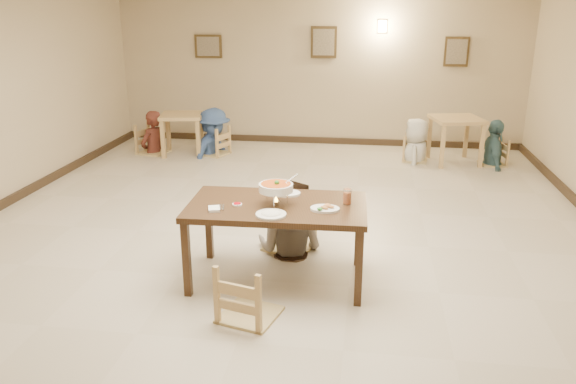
% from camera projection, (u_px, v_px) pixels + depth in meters
% --- Properties ---
extents(floor, '(10.00, 10.00, 0.00)m').
position_uv_depth(floor, '(279.00, 238.00, 6.80)').
color(floor, beige).
rests_on(floor, ground).
extents(wall_back, '(10.00, 0.00, 10.00)m').
position_uv_depth(wall_back, '(318.00, 68.00, 11.01)').
color(wall_back, '#C5B08F').
rests_on(wall_back, floor).
extents(baseboard_back, '(8.00, 0.06, 0.12)m').
position_uv_depth(baseboard_back, '(317.00, 140.00, 11.44)').
color(baseboard_back, '#332518').
rests_on(baseboard_back, floor).
extents(picture_a, '(0.55, 0.04, 0.45)m').
position_uv_depth(picture_a, '(208.00, 46.00, 11.14)').
color(picture_a, '#3E2E18').
rests_on(picture_a, wall_back).
extents(picture_b, '(0.50, 0.04, 0.60)m').
position_uv_depth(picture_b, '(324.00, 42.00, 10.80)').
color(picture_b, '#3E2E18').
rests_on(picture_b, wall_back).
extents(picture_c, '(0.45, 0.04, 0.55)m').
position_uv_depth(picture_c, '(457.00, 52.00, 10.51)').
color(picture_c, '#3E2E18').
rests_on(picture_c, wall_back).
extents(wall_sconce, '(0.16, 0.05, 0.22)m').
position_uv_depth(wall_sconce, '(382.00, 26.00, 10.56)').
color(wall_sconce, '#FFD88C').
rests_on(wall_sconce, wall_back).
extents(main_table, '(1.78, 1.04, 0.82)m').
position_uv_depth(main_table, '(277.00, 212.00, 5.56)').
color(main_table, '#3E2613').
rests_on(main_table, floor).
extents(chair_far, '(0.50, 0.50, 1.07)m').
position_uv_depth(chair_far, '(290.00, 205.00, 6.38)').
color(chair_far, tan).
rests_on(chair_far, floor).
extents(chair_near, '(0.49, 0.49, 1.05)m').
position_uv_depth(chair_near, '(249.00, 264.00, 4.94)').
color(chair_near, tan).
rests_on(chair_near, floor).
extents(main_diner, '(0.97, 0.84, 1.70)m').
position_uv_depth(main_diner, '(290.00, 180.00, 6.19)').
color(main_diner, gray).
rests_on(main_diner, floor).
extents(curry_warmer, '(0.38, 0.34, 0.30)m').
position_uv_depth(curry_warmer, '(276.00, 188.00, 5.46)').
color(curry_warmer, silver).
rests_on(curry_warmer, main_table).
extents(rice_plate_far, '(0.31, 0.31, 0.07)m').
position_uv_depth(rice_plate_far, '(286.00, 193.00, 5.82)').
color(rice_plate_far, white).
rests_on(rice_plate_far, main_table).
extents(rice_plate_near, '(0.29, 0.29, 0.07)m').
position_uv_depth(rice_plate_near, '(271.00, 214.00, 5.23)').
color(rice_plate_near, white).
rests_on(rice_plate_near, main_table).
extents(fried_plate, '(0.28, 0.28, 0.06)m').
position_uv_depth(fried_plate, '(325.00, 208.00, 5.37)').
color(fried_plate, white).
rests_on(fried_plate, main_table).
extents(chili_dish, '(0.10, 0.10, 0.02)m').
position_uv_depth(chili_dish, '(237.00, 204.00, 5.50)').
color(chili_dish, white).
rests_on(chili_dish, main_table).
extents(napkin_cutlery, '(0.17, 0.23, 0.03)m').
position_uv_depth(napkin_cutlery, '(214.00, 209.00, 5.37)').
color(napkin_cutlery, white).
rests_on(napkin_cutlery, main_table).
extents(drink_glass, '(0.08, 0.08, 0.16)m').
position_uv_depth(drink_glass, '(347.00, 197.00, 5.52)').
color(drink_glass, white).
rests_on(drink_glass, main_table).
extents(bg_table_left, '(0.89, 0.89, 0.76)m').
position_uv_depth(bg_table_left, '(182.00, 121.00, 10.46)').
color(bg_table_left, tan).
rests_on(bg_table_left, floor).
extents(bg_table_right, '(0.98, 0.98, 0.81)m').
position_uv_depth(bg_table_right, '(456.00, 125.00, 9.85)').
color(bg_table_right, tan).
rests_on(bg_table_right, floor).
extents(bg_chair_ll, '(0.50, 0.50, 1.06)m').
position_uv_depth(bg_chair_ll, '(152.00, 126.00, 10.53)').
color(bg_chair_ll, tan).
rests_on(bg_chair_ll, floor).
extents(bg_chair_lr, '(0.48, 0.48, 1.02)m').
position_uv_depth(bg_chair_lr, '(213.00, 128.00, 10.44)').
color(bg_chair_lr, tan).
rests_on(bg_chair_lr, floor).
extents(bg_chair_rl, '(0.42, 0.42, 0.90)m').
position_uv_depth(bg_chair_rl, '(417.00, 137.00, 10.02)').
color(bg_chair_rl, tan).
rests_on(bg_chair_rl, floor).
extents(bg_chair_rr, '(0.41, 0.41, 0.87)m').
position_uv_depth(bg_chair_rr, '(495.00, 141.00, 9.79)').
color(bg_chair_rr, tan).
rests_on(bg_chair_rr, floor).
extents(bg_diner_a, '(0.58, 0.69, 1.63)m').
position_uv_depth(bg_diner_a, '(150.00, 111.00, 10.44)').
color(bg_diner_a, '#54241C').
rests_on(bg_diner_a, floor).
extents(bg_diner_b, '(0.98, 1.28, 1.75)m').
position_uv_depth(bg_diner_b, '(212.00, 108.00, 10.33)').
color(bg_diner_b, '#375387').
rests_on(bg_diner_b, floor).
extents(bg_diner_c, '(0.58, 0.81, 1.55)m').
position_uv_depth(bg_diner_c, '(418.00, 119.00, 9.92)').
color(bg_diner_c, silver).
rests_on(bg_diner_c, floor).
extents(bg_diner_d, '(0.42, 0.95, 1.61)m').
position_uv_depth(bg_diner_d, '(497.00, 120.00, 9.68)').
color(bg_diner_d, slate).
rests_on(bg_diner_d, floor).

